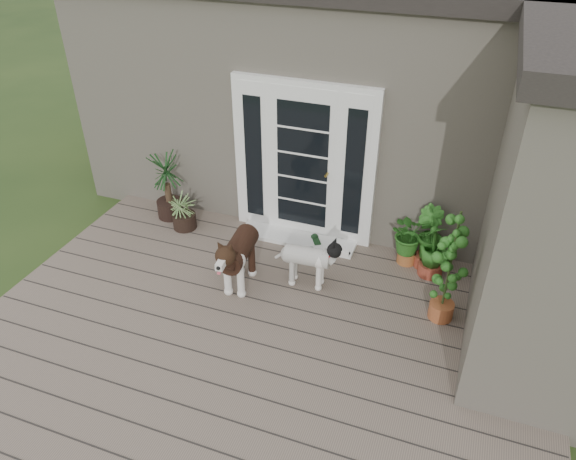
% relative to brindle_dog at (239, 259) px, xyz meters
% --- Properties ---
extents(deck, '(6.20, 4.60, 0.12)m').
position_rel_brindle_dog_xyz_m(deck, '(0.53, -0.85, -0.44)').
color(deck, '#6B5B4C').
rests_on(deck, ground).
extents(house_main, '(7.40, 4.00, 3.10)m').
position_rel_brindle_dog_xyz_m(house_main, '(0.53, 3.40, 1.05)').
color(house_main, '#665E54').
rests_on(house_main, ground).
extents(door_unit, '(1.90, 0.14, 2.15)m').
position_rel_brindle_dog_xyz_m(door_unit, '(0.33, 1.35, 0.69)').
color(door_unit, white).
rests_on(door_unit, deck).
extents(door_step, '(1.60, 0.40, 0.05)m').
position_rel_brindle_dog_xyz_m(door_step, '(0.33, 1.15, -0.36)').
color(door_step, white).
rests_on(door_step, deck).
extents(brindle_dog, '(0.47, 0.94, 0.76)m').
position_rel_brindle_dog_xyz_m(brindle_dog, '(0.00, 0.00, 0.00)').
color(brindle_dog, '#341D13').
rests_on(brindle_dog, deck).
extents(white_dog, '(0.75, 0.36, 0.60)m').
position_rel_brindle_dog_xyz_m(white_dog, '(0.75, 0.29, -0.08)').
color(white_dog, white).
rests_on(white_dog, deck).
extents(spider_plant, '(0.68, 0.68, 0.58)m').
position_rel_brindle_dog_xyz_m(spider_plant, '(-1.26, 0.89, -0.09)').
color(spider_plant, '#8FA867').
rests_on(spider_plant, deck).
extents(yucca, '(0.86, 0.86, 1.01)m').
position_rel_brindle_dog_xyz_m(yucca, '(-1.61, 1.09, 0.12)').
color(yucca, black).
rests_on(yucca, deck).
extents(herb_a, '(0.66, 0.66, 0.64)m').
position_rel_brindle_dog_xyz_m(herb_a, '(1.81, 1.15, -0.06)').
color(herb_a, '#1B5017').
rests_on(herb_a, deck).
extents(herb_b, '(0.58, 0.58, 0.62)m').
position_rel_brindle_dog_xyz_m(herb_b, '(2.04, 1.15, -0.07)').
color(herb_b, '#195A1E').
rests_on(herb_b, deck).
extents(herb_c, '(0.54, 0.54, 0.60)m').
position_rel_brindle_dog_xyz_m(herb_c, '(2.13, 1.00, -0.08)').
color(herb_c, '#1C631D').
rests_on(herb_c, deck).
extents(sapling, '(0.54, 0.54, 1.45)m').
position_rel_brindle_dog_xyz_m(sapling, '(2.35, 0.24, 0.34)').
color(sapling, '#205819').
rests_on(sapling, deck).
extents(clog_left, '(0.24, 0.29, 0.08)m').
position_rel_brindle_dog_xyz_m(clog_left, '(0.60, 1.15, -0.34)').
color(clog_left, black).
rests_on(clog_left, deck).
extents(clog_right, '(0.33, 0.37, 0.10)m').
position_rel_brindle_dog_xyz_m(clog_right, '(0.56, 0.78, -0.33)').
color(clog_right, '#15341C').
rests_on(clog_right, deck).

